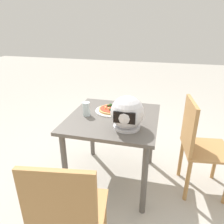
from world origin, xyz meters
TOP-DOWN VIEW (x-y plane):
  - ground_plane at (0.00, 0.00)m, footprint 14.00×14.00m
  - dining_table at (0.00, 0.00)m, footprint 0.81×0.84m
  - pizza_plate at (0.05, -0.12)m, footprint 0.30×0.30m
  - pizza at (0.05, -0.12)m, footprint 0.24×0.24m
  - motorcycle_helmet at (-0.16, 0.19)m, footprint 0.27×0.27m
  - drinking_glass at (0.25, 0.03)m, footprint 0.07×0.07m
  - chair_far at (0.03, 0.96)m, footprint 0.46×0.46m
  - chair_side at (-0.77, -0.05)m, footprint 0.45×0.45m

SIDE VIEW (x-z plane):
  - ground_plane at x=0.00m, z-range 0.00..0.00m
  - chair_far at x=0.03m, z-range 0.06..0.96m
  - chair_side at x=-0.77m, z-range 0.06..0.96m
  - dining_table at x=0.00m, z-range 0.25..0.95m
  - pizza_plate at x=0.05m, z-range 0.70..0.71m
  - pizza at x=0.05m, z-range 0.70..0.75m
  - drinking_glass at x=0.25m, z-range 0.70..0.83m
  - motorcycle_helmet at x=-0.16m, z-range 0.70..0.97m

